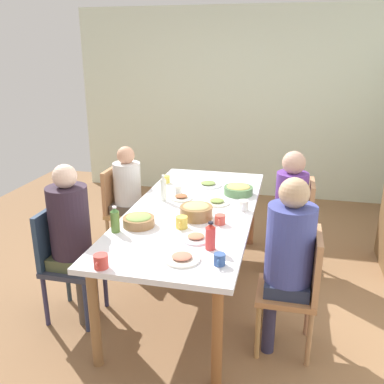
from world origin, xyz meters
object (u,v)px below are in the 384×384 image
(cup_2, at_px, (243,205))
(cup_3, at_px, (220,220))
(person_1, at_px, (290,200))
(cup_1, at_px, (219,260))
(person_0, at_px, (71,230))
(chair_1, at_px, (298,221))
(chair_2, at_px, (299,285))
(plate_3, at_px, (181,197))
(plate_1, at_px, (208,184))
(cup_0, at_px, (166,179))
(cup_4, at_px, (177,189))
(cup_5, at_px, (182,222))
(dining_table, at_px, (192,217))
(chair_0, at_px, (64,257))
(bowl_1, at_px, (196,211))
(bowl_2, at_px, (139,220))
(plate_0, at_px, (182,258))
(cup_6, at_px, (101,262))
(plate_4, at_px, (196,238))
(person_2, at_px, (288,251))
(chair_3, at_px, (121,206))
(bottle_1, at_px, (115,220))
(bottle_0, at_px, (210,236))
(person_3, at_px, (129,191))
(bottle_2, at_px, (163,189))
(bowl_0, at_px, (238,190))
(plate_2, at_px, (217,202))

(cup_2, bearing_deg, cup_3, -23.08)
(person_1, distance_m, cup_3, 0.99)
(cup_1, distance_m, cup_2, 0.97)
(person_0, height_order, chair_1, person_0)
(chair_2, distance_m, plate_3, 1.34)
(person_0, distance_m, plate_1, 1.48)
(cup_0, relative_size, cup_4, 0.93)
(cup_2, relative_size, cup_3, 1.01)
(chair_2, distance_m, cup_5, 0.94)
(cup_5, bearing_deg, cup_0, -157.51)
(dining_table, relative_size, chair_0, 2.59)
(plate_3, xyz_separation_m, cup_2, (0.15, 0.57, 0.03))
(bowl_1, xyz_separation_m, cup_4, (-0.55, -0.31, -0.02))
(bowl_2, bearing_deg, plate_0, 45.02)
(plate_1, xyz_separation_m, cup_6, (1.75, -0.32, 0.03))
(plate_0, distance_m, plate_4, 0.32)
(person_2, bearing_deg, plate_4, -90.62)
(person_0, relative_size, cup_1, 11.55)
(plate_4, bearing_deg, cup_0, -154.50)
(cup_2, relative_size, cup_5, 0.96)
(dining_table, bearing_deg, cup_5, 2.09)
(chair_3, relative_size, plate_1, 3.47)
(cup_6, bearing_deg, person_0, -136.99)
(chair_3, distance_m, cup_0, 0.56)
(chair_0, distance_m, person_1, 2.06)
(dining_table, relative_size, bottle_1, 11.70)
(cup_3, bearing_deg, bottle_0, 1.09)
(cup_6, bearing_deg, cup_3, 144.68)
(person_3, bearing_deg, cup_1, 38.54)
(plate_3, bearing_deg, person_2, 49.83)
(person_0, xyz_separation_m, cup_2, (-0.65, 1.22, 0.07))
(person_0, relative_size, plate_3, 6.28)
(chair_1, height_order, chair_3, same)
(plate_4, bearing_deg, person_0, -89.59)
(bowl_1, height_order, cup_2, bowl_1)
(cup_0, xyz_separation_m, cup_6, (1.75, 0.11, 0.01))
(cup_0, height_order, cup_2, cup_2)
(chair_2, distance_m, bottle_2, 1.43)
(chair_3, relative_size, plate_3, 4.48)
(person_3, bearing_deg, cup_6, 15.95)
(person_1, distance_m, plate_4, 1.32)
(person_1, bearing_deg, bowl_0, -75.88)
(chair_1, bearing_deg, cup_3, -35.67)
(bowl_0, relative_size, cup_5, 2.13)
(cup_3, bearing_deg, plate_0, -12.38)
(plate_2, relative_size, plate_4, 1.00)
(plate_0, height_order, cup_6, cup_6)
(cup_1, relative_size, bottle_1, 0.55)
(person_1, xyz_separation_m, plate_2, (0.41, -0.62, 0.08))
(chair_1, bearing_deg, cup_5, -41.59)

